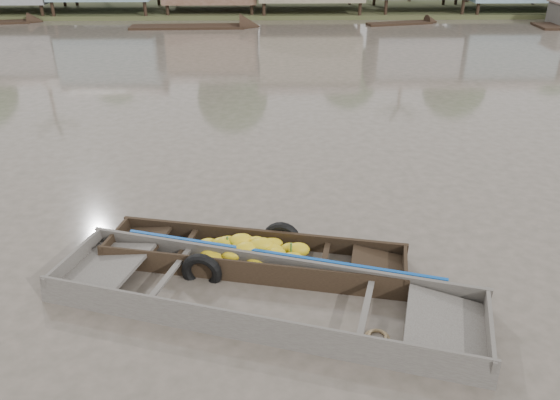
{
  "coord_description": "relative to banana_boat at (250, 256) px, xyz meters",
  "views": [
    {
      "loc": [
        -0.16,
        -7.84,
        5.65
      ],
      "look_at": [
        0.03,
        1.48,
        0.8
      ],
      "focal_mm": 35.0,
      "sensor_mm": 36.0,
      "label": 1
    }
  ],
  "objects": [
    {
      "name": "ground",
      "position": [
        0.54,
        -0.53,
        -0.15
      ],
      "size": [
        120.0,
        120.0,
        0.0
      ],
      "primitive_type": "plane",
      "color": "#494338",
      "rests_on": "ground"
    },
    {
      "name": "viewer_boat",
      "position": [
        0.27,
        -1.21,
        -0.1
      ],
      "size": [
        7.34,
        3.83,
        0.57
      ],
      "rotation": [
        0.0,
        0.0,
        -0.29
      ],
      "color": "#433D38",
      "rests_on": "ground"
    },
    {
      "name": "banana_boat",
      "position": [
        0.0,
        0.0,
        0.0
      ],
      "size": [
        5.66,
        2.43,
        0.78
      ],
      "rotation": [
        0.0,
        0.0,
        -0.21
      ],
      "color": "black",
      "rests_on": "ground"
    },
    {
      "name": "distant_boats",
      "position": [
        14.57,
        23.24,
        0.06
      ],
      "size": [
        45.3,
        16.22,
        1.38
      ],
      "color": "black",
      "rests_on": "ground"
    }
  ]
}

